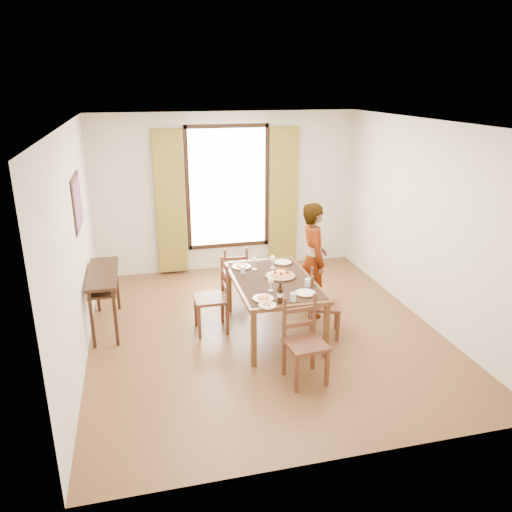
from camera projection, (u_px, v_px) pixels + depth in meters
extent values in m
plane|color=#4F2E18|center=(264.00, 330.00, 6.69)|extent=(5.00, 5.00, 0.00)
cube|color=beige|center=(227.00, 193.00, 8.54)|extent=(4.50, 0.10, 2.70)
cube|color=beige|center=(343.00, 322.00, 3.95)|extent=(4.50, 0.10, 2.70)
cube|color=beige|center=(75.00, 247.00, 5.74)|extent=(0.10, 5.00, 2.70)
cube|color=beige|center=(425.00, 223.00, 6.75)|extent=(0.10, 5.00, 2.70)
cube|color=white|center=(265.00, 121.00, 5.79)|extent=(4.50, 5.00, 0.04)
cube|color=white|center=(228.00, 187.00, 8.47)|extent=(1.30, 0.04, 2.00)
cube|color=olive|center=(170.00, 203.00, 8.27)|extent=(0.48, 0.10, 2.40)
cube|color=olive|center=(284.00, 197.00, 8.71)|extent=(0.48, 0.10, 2.40)
cube|color=black|center=(77.00, 202.00, 6.16)|extent=(0.02, 0.86, 0.66)
cube|color=#B54122|center=(78.00, 202.00, 6.16)|extent=(0.01, 0.76, 0.56)
cube|color=#301C10|center=(102.00, 273.00, 6.53)|extent=(0.38, 1.20, 0.04)
cube|color=#301C10|center=(103.00, 282.00, 6.57)|extent=(0.34, 1.10, 0.03)
cube|color=#301C10|center=(92.00, 320.00, 6.13)|extent=(0.04, 0.04, 0.76)
cube|color=#301C10|center=(97.00, 287.00, 7.13)|extent=(0.04, 0.04, 0.76)
cube|color=#301C10|center=(115.00, 318.00, 6.19)|extent=(0.04, 0.04, 0.76)
cube|color=#301C10|center=(117.00, 285.00, 7.20)|extent=(0.04, 0.04, 0.76)
cube|color=brown|center=(274.00, 282.00, 6.40)|extent=(1.01, 1.62, 0.05)
cube|color=black|center=(274.00, 280.00, 6.39)|extent=(0.93, 1.49, 0.01)
cube|color=brown|center=(254.00, 339.00, 5.74)|extent=(0.06, 0.06, 0.70)
cube|color=brown|center=(229.00, 289.00, 7.12)|extent=(0.06, 0.06, 0.70)
cube|color=brown|center=(326.00, 331.00, 5.94)|extent=(0.06, 0.06, 0.70)
cube|color=brown|center=(289.00, 284.00, 7.31)|extent=(0.06, 0.06, 0.70)
cube|color=brown|center=(211.00, 299.00, 6.55)|extent=(0.43, 0.43, 0.04)
cube|color=brown|center=(196.00, 310.00, 6.75)|extent=(0.04, 0.04, 0.46)
cube|color=brown|center=(222.00, 307.00, 6.84)|extent=(0.04, 0.04, 0.46)
cube|color=brown|center=(199.00, 322.00, 6.42)|extent=(0.04, 0.04, 0.46)
cube|color=brown|center=(227.00, 319.00, 6.50)|extent=(0.04, 0.04, 0.46)
cube|color=brown|center=(222.00, 274.00, 6.68)|extent=(0.04, 0.04, 0.51)
cube|color=brown|center=(227.00, 285.00, 6.34)|extent=(0.04, 0.04, 0.51)
cube|color=brown|center=(225.00, 286.00, 6.54)|extent=(0.03, 0.37, 0.05)
cube|color=brown|center=(225.00, 273.00, 6.48)|extent=(0.03, 0.37, 0.05)
cube|color=brown|center=(234.00, 273.00, 7.57)|extent=(0.38, 0.38, 0.04)
cube|color=brown|center=(242.00, 281.00, 7.82)|extent=(0.04, 0.04, 0.40)
cube|color=brown|center=(247.00, 289.00, 7.52)|extent=(0.04, 0.04, 0.40)
cube|color=brown|center=(222.00, 282.00, 7.75)|extent=(0.04, 0.04, 0.40)
cube|color=brown|center=(226.00, 290.00, 7.45)|extent=(0.04, 0.04, 0.40)
cube|color=brown|center=(247.00, 262.00, 7.37)|extent=(0.03, 0.03, 0.45)
cube|color=brown|center=(225.00, 264.00, 7.30)|extent=(0.03, 0.03, 0.45)
cube|color=brown|center=(236.00, 269.00, 7.36)|extent=(0.32, 0.03, 0.04)
cube|color=brown|center=(236.00, 258.00, 7.31)|extent=(0.32, 0.03, 0.04)
cube|color=brown|center=(306.00, 344.00, 5.43)|extent=(0.46, 0.46, 0.04)
cube|color=brown|center=(297.00, 374.00, 5.29)|extent=(0.04, 0.04, 0.45)
cube|color=brown|center=(284.00, 357.00, 5.61)|extent=(0.04, 0.04, 0.45)
cube|color=brown|center=(327.00, 368.00, 5.40)|extent=(0.04, 0.04, 0.45)
cube|color=brown|center=(313.00, 352.00, 5.72)|extent=(0.04, 0.04, 0.45)
cube|color=brown|center=(284.00, 319.00, 5.46)|extent=(0.04, 0.04, 0.50)
cube|color=brown|center=(314.00, 314.00, 5.57)|extent=(0.04, 0.04, 0.50)
cube|color=brown|center=(299.00, 324.00, 5.55)|extent=(0.36, 0.06, 0.05)
cube|color=brown|center=(300.00, 310.00, 5.49)|extent=(0.36, 0.06, 0.05)
cube|color=brown|center=(325.00, 306.00, 6.44)|extent=(0.50, 0.50, 0.04)
cube|color=brown|center=(338.00, 327.00, 6.34)|extent=(0.04, 0.04, 0.42)
cube|color=brown|center=(311.00, 325.00, 6.37)|extent=(0.04, 0.04, 0.42)
cube|color=brown|center=(336.00, 315.00, 6.65)|extent=(0.04, 0.04, 0.42)
cube|color=brown|center=(311.00, 314.00, 6.68)|extent=(0.04, 0.04, 0.42)
cube|color=brown|center=(312.00, 294.00, 6.22)|extent=(0.03, 0.03, 0.46)
cube|color=brown|center=(312.00, 284.00, 6.54)|extent=(0.03, 0.03, 0.46)
cube|color=brown|center=(311.00, 295.00, 6.41)|extent=(0.13, 0.32, 0.05)
cube|color=brown|center=(312.00, 283.00, 6.35)|extent=(0.13, 0.32, 0.05)
imported|color=gray|center=(313.00, 260.00, 6.93)|extent=(0.64, 0.46, 1.62)
cylinder|color=silver|center=(308.00, 283.00, 6.16)|extent=(0.07, 0.07, 0.10)
cylinder|color=silver|center=(243.00, 270.00, 6.58)|extent=(0.07, 0.07, 0.10)
cylinder|color=silver|center=(293.00, 297.00, 5.74)|extent=(0.07, 0.07, 0.10)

